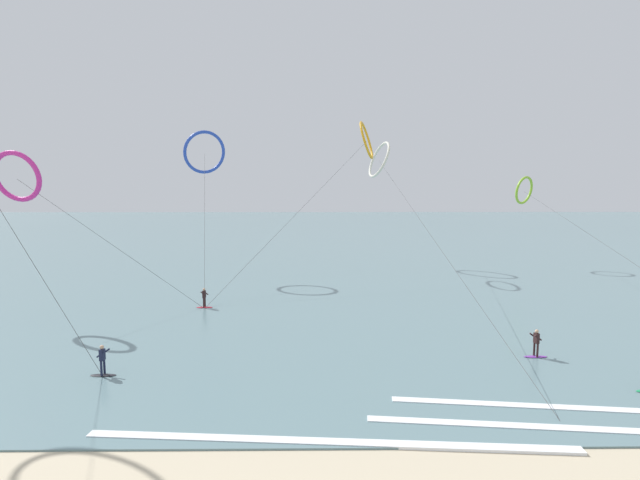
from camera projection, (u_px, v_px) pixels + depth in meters
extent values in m
cube|color=slate|center=(317.00, 230.00, 117.31)|extent=(400.00, 200.00, 0.08)
ellipsoid|color=black|center=(103.00, 375.00, 24.88)|extent=(1.40, 0.40, 0.06)
cylinder|color=#191E38|center=(101.00, 368.00, 24.70)|extent=(0.12, 0.12, 0.80)
cylinder|color=#191E38|center=(104.00, 366.00, 24.98)|extent=(0.12, 0.12, 0.80)
cube|color=#191E38|center=(102.00, 355.00, 24.76)|extent=(0.24, 0.34, 0.62)
sphere|color=tan|center=(102.00, 347.00, 24.72)|extent=(0.22, 0.22, 0.22)
cylinder|color=#191E38|center=(101.00, 354.00, 24.66)|extent=(0.51, 0.15, 0.39)
cylinder|color=#191E38|center=(106.00, 352.00, 25.09)|extent=(0.51, 0.15, 0.39)
ellipsoid|color=red|center=(204.00, 307.00, 39.37)|extent=(1.40, 0.40, 0.06)
cylinder|color=black|center=(205.00, 302.00, 39.46)|extent=(0.12, 0.12, 0.80)
cylinder|color=black|center=(204.00, 303.00, 39.19)|extent=(0.12, 0.12, 0.80)
cube|color=black|center=(204.00, 294.00, 39.25)|extent=(0.26, 0.35, 0.62)
sphere|color=tan|center=(204.00, 289.00, 39.20)|extent=(0.22, 0.22, 0.22)
cylinder|color=black|center=(206.00, 293.00, 39.58)|extent=(0.51, 0.19, 0.39)
cylinder|color=black|center=(203.00, 294.00, 39.15)|extent=(0.51, 0.19, 0.39)
ellipsoid|color=purple|center=(535.00, 357.00, 27.66)|extent=(1.40, 0.40, 0.06)
cylinder|color=black|center=(534.00, 349.00, 27.75)|extent=(0.12, 0.12, 0.80)
cylinder|color=black|center=(538.00, 350.00, 27.48)|extent=(0.12, 0.12, 0.80)
cube|color=black|center=(536.00, 338.00, 27.54)|extent=(0.27, 0.36, 0.62)
sphere|color=tan|center=(537.00, 331.00, 27.50)|extent=(0.22, 0.22, 0.22)
cylinder|color=black|center=(533.00, 336.00, 27.87)|extent=(0.51, 0.21, 0.39)
cylinder|color=black|center=(538.00, 338.00, 27.44)|extent=(0.51, 0.21, 0.39)
torus|color=#CC288E|center=(17.00, 176.00, 35.51)|extent=(4.17, 1.85, 4.00)
cylinder|color=#3F3F3F|center=(116.00, 247.00, 37.45)|extent=(13.53, 2.60, 10.92)
torus|color=orange|center=(367.00, 140.00, 56.44)|extent=(2.83, 5.04, 4.64)
cylinder|color=#3F3F3F|center=(300.00, 210.00, 47.91)|extent=(15.77, 18.74, 16.02)
torus|color=#2647B7|center=(205.00, 152.00, 53.40)|extent=(4.96, 3.94, 4.95)
cylinder|color=#3F3F3F|center=(205.00, 219.00, 46.40)|extent=(3.37, 15.70, 14.26)
torus|color=silver|center=(379.00, 160.00, 62.02)|extent=(3.49, 5.59, 4.95)
cylinder|color=#3F3F3F|center=(424.00, 225.00, 40.89)|extent=(2.03, 44.05, 14.01)
torus|color=#8CC62D|center=(524.00, 190.00, 60.21)|extent=(3.57, 2.94, 3.71)
cylinder|color=#3F3F3F|center=(612.00, 249.00, 40.05)|extent=(3.01, 41.62, 9.93)
cube|color=white|center=(328.00, 442.00, 18.33)|extent=(19.63, 1.92, 0.12)
cube|color=white|center=(573.00, 429.00, 19.34)|extent=(17.08, 2.35, 0.12)
cube|color=white|center=(536.00, 407.00, 21.34)|extent=(13.18, 2.07, 0.12)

